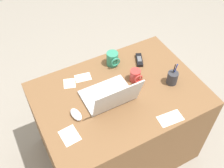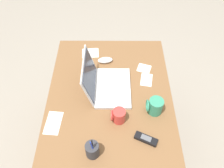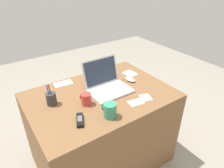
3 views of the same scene
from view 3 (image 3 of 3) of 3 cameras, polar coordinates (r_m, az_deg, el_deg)
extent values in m
plane|color=gray|center=(2.17, -2.67, -19.99)|extent=(6.00, 6.00, 0.00)
cube|color=brown|center=(1.90, -2.94, -12.59)|extent=(1.16, 0.82, 0.76)
cube|color=silver|center=(1.68, -0.40, -2.07)|extent=(0.34, 0.23, 0.02)
cube|color=silver|center=(1.69, -0.80, -1.45)|extent=(0.28, 0.12, 0.00)
cube|color=silver|center=(1.63, 1.03, -2.89)|extent=(0.10, 0.05, 0.00)
cube|color=silver|center=(1.73, -3.22, 3.55)|extent=(0.33, 0.07, 0.23)
cube|color=#283347|center=(1.73, -3.13, 3.53)|extent=(0.30, 0.06, 0.20)
ellipsoid|color=white|center=(1.85, 5.12, 1.32)|extent=(0.07, 0.12, 0.03)
cylinder|color=#C63833|center=(1.53, -7.26, -4.23)|extent=(0.08, 0.08, 0.09)
torus|color=#C63833|center=(1.56, -8.04, -3.34)|extent=(0.07, 0.01, 0.07)
cylinder|color=#338C6B|center=(1.39, -0.54, -7.43)|extent=(0.09, 0.09, 0.11)
torus|color=#338C6B|center=(1.42, -1.67, -6.24)|extent=(0.08, 0.01, 0.08)
cube|color=black|center=(1.40, -9.05, -10.02)|extent=(0.10, 0.14, 0.02)
cube|color=#595B60|center=(1.39, -9.09, -9.60)|extent=(0.05, 0.07, 0.00)
cylinder|color=#333338|center=(1.58, -16.73, -4.02)|extent=(0.08, 0.08, 0.10)
cylinder|color=#1933B2|center=(1.55, -17.38, -2.78)|extent=(0.01, 0.02, 0.16)
cylinder|color=black|center=(1.55, -16.92, -2.64)|extent=(0.02, 0.01, 0.15)
cube|color=white|center=(1.99, 5.07, 2.98)|extent=(0.11, 0.13, 0.00)
cube|color=white|center=(1.57, 6.76, -5.16)|extent=(0.13, 0.10, 0.00)
cube|color=white|center=(1.64, 9.48, -3.76)|extent=(0.11, 0.11, 0.00)
cube|color=white|center=(1.86, -13.61, 0.17)|extent=(0.17, 0.10, 0.00)
camera|label=1|loc=(2.66, -5.09, 41.46)|focal=43.31mm
camera|label=2|loc=(1.25, -55.46, 36.03)|focal=37.82mm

